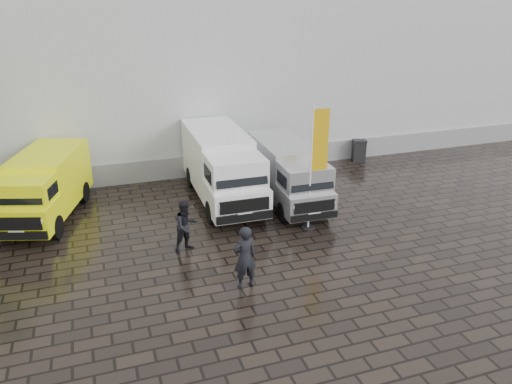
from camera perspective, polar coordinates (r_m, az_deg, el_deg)
ground at (r=17.28m, az=5.41°, el=-6.04°), size 120.00×120.00×0.00m
exhibition_hall at (r=31.07m, az=-3.19°, el=18.15°), size 44.00×16.00×12.00m
hall_plinth at (r=24.57m, az=2.23°, el=4.01°), size 44.00×0.15×1.00m
van_yellow at (r=20.28m, az=-23.05°, el=0.34°), size 3.49×5.61×2.42m
van_white at (r=20.31m, az=-3.90°, el=2.67°), size 2.24×6.42×2.77m
van_silver at (r=20.22m, az=3.68°, el=2.01°), size 2.02×5.56×2.38m
flagpole at (r=17.62m, az=6.82°, el=3.46°), size 0.88×0.50×4.59m
wheelie_bin at (r=26.02m, az=11.69°, el=4.70°), size 0.83×0.83×1.09m
person_front at (r=14.48m, az=-1.30°, el=-7.48°), size 0.76×0.54×1.95m
person_tent at (r=16.66m, az=-7.97°, el=-3.86°), size 1.05×0.95×1.78m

